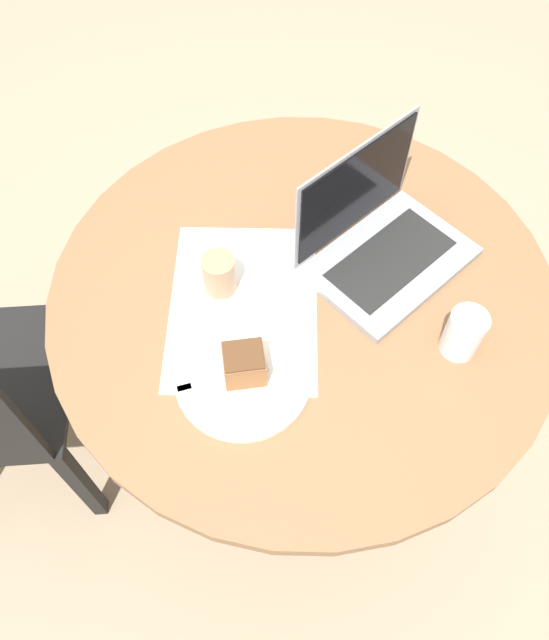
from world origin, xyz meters
The scene contains 9 objects.
ground_plane centered at (0.00, 0.00, 0.00)m, with size 12.00×12.00×0.00m, color gray.
dining_table centered at (0.00, 0.00, 0.55)m, with size 1.03×1.03×0.76m.
paper_document centered at (0.10, -0.08, 0.76)m, with size 0.48×0.44×0.00m.
plate centered at (0.24, 0.00, 0.77)m, with size 0.25×0.25×0.01m.
cake_slice centered at (0.23, 0.00, 0.81)m, with size 0.10×0.10×0.07m.
fork centered at (0.27, -0.04, 0.78)m, with size 0.14×0.13×0.00m.
coffee_glass centered at (0.08, -0.14, 0.81)m, with size 0.07×0.07×0.09m.
water_glass centered at (-0.02, 0.32, 0.81)m, with size 0.07×0.07×0.10m.
laptop centered at (-0.15, 0.10, 0.81)m, with size 0.38×0.32×0.24m.
Camera 1 is at (0.66, 0.30, 1.79)m, focal length 35.00 mm.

